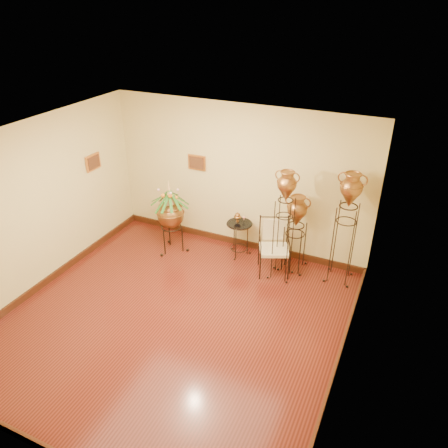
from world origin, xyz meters
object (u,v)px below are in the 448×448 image
at_px(amphora_mid, 345,228).
at_px(armchair, 274,248).
at_px(planter_urn, 170,212).
at_px(side_table, 239,238).
at_px(amphora_tall, 284,225).

bearing_deg(amphora_mid, armchair, -165.59).
bearing_deg(planter_urn, armchair, 3.02).
height_order(amphora_mid, side_table, amphora_mid).
relative_size(planter_urn, armchair, 1.47).
xyz_separation_m(amphora_tall, planter_urn, (-2.18, -0.05, -0.20)).
relative_size(armchair, side_table, 1.18).
xyz_separation_m(armchair, side_table, (-0.78, 0.29, -0.15)).
relative_size(amphora_mid, side_table, 2.34).
bearing_deg(armchair, side_table, 136.28).
bearing_deg(armchair, planter_urn, 159.43).
bearing_deg(amphora_tall, armchair, 160.63).
bearing_deg(armchair, amphora_mid, -9.17).
height_order(planter_urn, side_table, planter_urn).
height_order(amphora_mid, armchair, amphora_mid).
bearing_deg(side_table, amphora_mid, -0.02).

